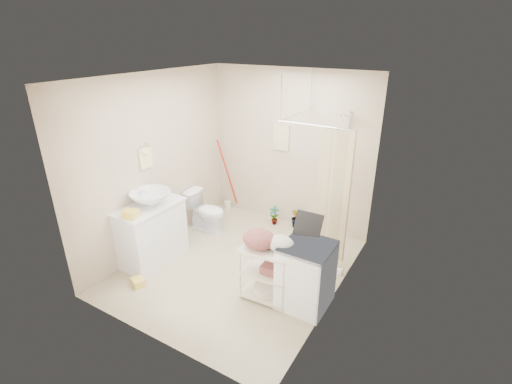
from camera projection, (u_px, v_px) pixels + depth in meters
floor at (238, 266)px, 5.29m from camera, size 3.20×3.20×0.00m
ceiling at (233, 77)px, 4.26m from camera, size 2.80×3.20×0.04m
wall_back at (290, 150)px, 6.04m from camera, size 2.80×0.04×2.60m
wall_front at (143, 235)px, 3.51m from camera, size 2.80×0.04×2.60m
wall_left at (156, 164)px, 5.43m from camera, size 0.04×3.20×2.60m
wall_right at (340, 205)px, 4.13m from camera, size 0.04×3.20×2.60m
vanity at (151, 233)px, 5.30m from camera, size 0.58×1.00×0.87m
sink at (150, 198)px, 5.12m from camera, size 0.71×0.71×0.19m
counter_basket at (131, 214)px, 4.77m from camera, size 0.22×0.19×0.10m
floor_basket at (138, 281)px, 4.87m from camera, size 0.32×0.28×0.14m
toilet at (206, 211)px, 6.16m from camera, size 0.68×0.40×0.68m
mop at (227, 175)px, 6.80m from camera, size 0.16×0.16×1.34m
potted_plant_a at (274, 216)px, 6.39m from camera, size 0.20×0.17×0.33m
potted_plant_b at (297, 218)px, 6.27m from camera, size 0.25×0.24×0.36m
hanging_towel at (281, 138)px, 6.02m from camera, size 0.28×0.03×0.42m
towel_ring at (145, 156)px, 5.20m from camera, size 0.04×0.22×0.34m
tp_holder at (164, 199)px, 5.68m from camera, size 0.08×0.12×0.14m
shower at (326, 186)px, 5.31m from camera, size 1.10×1.10×2.10m
shampoo_bottle_a at (323, 149)px, 5.66m from camera, size 0.11×0.11×0.23m
shampoo_bottle_b at (328, 152)px, 5.61m from camera, size 0.09×0.09×0.18m
washing_machine at (306, 275)px, 4.41m from camera, size 0.57×0.59×0.83m
laundry_rack at (267, 269)px, 4.50m from camera, size 0.64×0.39×0.85m
ironing_board at (301, 256)px, 4.49m from camera, size 0.34×0.19×1.15m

